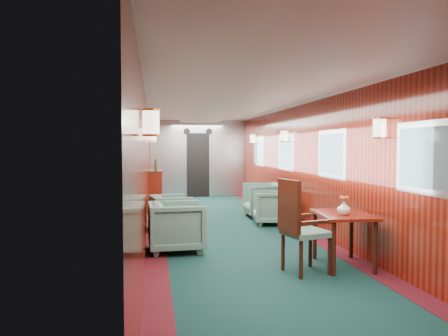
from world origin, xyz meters
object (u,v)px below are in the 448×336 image
object	(u,v)px
armchair_left_near	(177,226)
armchair_right_far	(264,200)
armchair_right_near	(272,207)
armchair_left_far	(171,212)
side_chair	(298,223)
dining_table	(343,222)
credenza	(155,189)

from	to	relation	value
armchair_left_near	armchair_right_far	bearing A→B (deg)	-38.32
armchair_right_near	armchair_left_far	bearing A→B (deg)	-75.79
side_chair	dining_table	bearing A→B (deg)	4.11
dining_table	armchair_left_far	size ratio (longest dim) A/B	1.36
armchair_left_far	armchair_right_far	bearing A→B (deg)	-72.67
armchair_left_near	armchair_left_far	xyz separation A→B (m)	(-0.02, 1.81, -0.04)
armchair_right_far	side_chair	bearing A→B (deg)	-8.38
armchair_left_near	armchair_right_far	size ratio (longest dim) A/B	0.98
dining_table	credenza	size ratio (longest dim) A/B	0.78
side_chair	armchair_left_near	size ratio (longest dim) A/B	1.42
side_chair	armchair_left_near	xyz separation A→B (m)	(-1.42, 1.41, -0.26)
armchair_left_far	armchair_right_far	size ratio (longest dim) A/B	0.86
credenza	armchair_right_far	world-z (taller)	credenza
armchair_left_near	dining_table	bearing A→B (deg)	-121.92
side_chair	armchair_right_near	world-z (taller)	side_chair
dining_table	armchair_left_far	xyz separation A→B (m)	(-2.12, 2.99, -0.26)
credenza	armchair_right_near	xyz separation A→B (m)	(2.34, -2.55, -0.16)
credenza	armchair_left_near	world-z (taller)	credenza
dining_table	armchair_right_near	size ratio (longest dim) A/B	1.30
armchair_right_near	armchair_left_near	bearing A→B (deg)	-36.59
armchair_right_near	dining_table	bearing A→B (deg)	10.25
armchair_right_near	armchair_right_far	size ratio (longest dim) A/B	0.90
armchair_right_far	credenza	bearing A→B (deg)	-124.02
armchair_left_far	armchair_right_near	xyz separation A→B (m)	(2.05, 0.19, 0.02)
dining_table	armchair_left_far	bearing A→B (deg)	130.21
dining_table	side_chair	xyz separation A→B (m)	(-0.69, -0.22, 0.05)
dining_table	armchair_right_near	distance (m)	3.19
armchair_right_near	credenza	bearing A→B (deg)	-128.60
dining_table	credenza	distance (m)	6.22
armchair_right_far	armchair_left_far	bearing A→B (deg)	-61.91
armchair_left_near	side_chair	bearing A→B (deg)	-137.37
armchair_left_near	armchair_right_far	xyz separation A→B (m)	(2.09, 2.91, 0.01)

